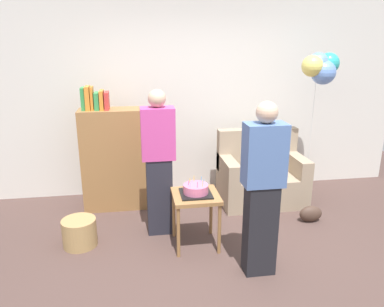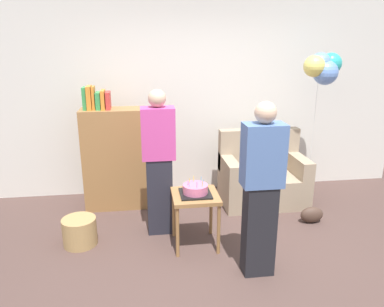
% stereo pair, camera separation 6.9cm
% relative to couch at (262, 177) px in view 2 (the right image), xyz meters
% --- Properties ---
extents(ground_plane, '(8.00, 8.00, 0.00)m').
position_rel_couch_xyz_m(ground_plane, '(-0.81, -1.42, -0.34)').
color(ground_plane, '#4C3833').
extents(wall_back, '(6.00, 0.10, 2.70)m').
position_rel_couch_xyz_m(wall_back, '(-0.81, 0.63, 1.01)').
color(wall_back, silver).
rests_on(wall_back, ground_plane).
extents(couch, '(1.10, 0.70, 0.96)m').
position_rel_couch_xyz_m(couch, '(0.00, 0.00, 0.00)').
color(couch, gray).
rests_on(couch, ground_plane).
extents(bookshelf, '(0.80, 0.36, 1.58)m').
position_rel_couch_xyz_m(bookshelf, '(-1.94, 0.12, 0.34)').
color(bookshelf, olive).
rests_on(bookshelf, ground_plane).
extents(side_table, '(0.48, 0.48, 0.58)m').
position_rel_couch_xyz_m(side_table, '(-1.06, -1.00, 0.16)').
color(side_table, olive).
rests_on(side_table, ground_plane).
extents(birthday_cake, '(0.32, 0.32, 0.17)m').
position_rel_couch_xyz_m(birthday_cake, '(-1.06, -1.00, 0.29)').
color(birthday_cake, black).
rests_on(birthday_cake, side_table).
extents(person_blowing_candles, '(0.36, 0.22, 1.63)m').
position_rel_couch_xyz_m(person_blowing_candles, '(-1.41, -0.65, 0.49)').
color(person_blowing_candles, '#23232D').
rests_on(person_blowing_candles, ground_plane).
extents(person_holding_cake, '(0.36, 0.22, 1.63)m').
position_rel_couch_xyz_m(person_holding_cake, '(-0.55, -1.56, 0.49)').
color(person_holding_cake, black).
rests_on(person_holding_cake, ground_plane).
extents(wicker_basket, '(0.36, 0.36, 0.30)m').
position_rel_couch_xyz_m(wicker_basket, '(-2.28, -0.83, -0.19)').
color(wicker_basket, '#A88451').
rests_on(wicker_basket, ground_plane).
extents(handbag, '(0.28, 0.14, 0.20)m').
position_rel_couch_xyz_m(handbag, '(0.41, -0.69, -0.24)').
color(handbag, '#473328').
rests_on(handbag, ground_plane).
extents(balloon_bunch, '(0.52, 0.36, 1.97)m').
position_rel_couch_xyz_m(balloon_bunch, '(0.68, -0.07, 1.45)').
color(balloon_bunch, silver).
rests_on(balloon_bunch, ground_plane).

